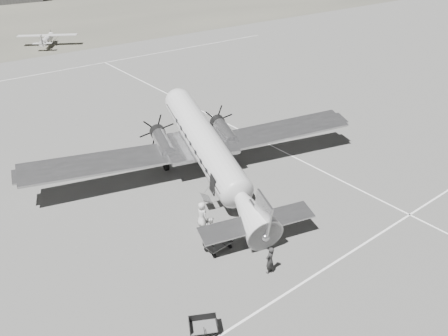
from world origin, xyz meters
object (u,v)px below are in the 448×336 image
passenger (202,214)px  baggage_cart_far (203,327)px  baggage_cart_near (218,244)px  ground_crew (270,260)px  light_plane_right (48,40)px  dc3_airliner (209,152)px  ramp_agent (211,229)px

passenger → baggage_cart_far: bearing=144.1°
baggage_cart_far → passenger: bearing=83.2°
baggage_cart_near → passenger: (0.78, 2.92, 0.44)m
baggage_cart_near → ground_crew: bearing=-76.1°
baggage_cart_near → baggage_cart_far: 6.90m
light_plane_right → ground_crew: bearing=-67.3°
baggage_cart_near → passenger: size_ratio=0.96×
dc3_airliner → ground_crew: bearing=-93.1°
light_plane_right → baggage_cart_far: light_plane_right is taller
ground_crew → baggage_cart_near: bearing=-82.6°
light_plane_right → baggage_cart_far: (-15.35, -70.13, -0.65)m
baggage_cart_near → ramp_agent: ramp_agent is taller
dc3_airliner → ground_crew: (-3.67, -11.31, -1.89)m
light_plane_right → passenger: 63.00m
baggage_cart_near → ramp_agent: (0.32, 1.20, 0.39)m
dc3_airliner → ground_crew: 12.04m
light_plane_right → ground_crew: light_plane_right is taller
baggage_cart_far → ground_crew: ground_crew is taller
baggage_cart_near → baggage_cart_far: (-4.78, -4.97, -0.08)m
light_plane_right → baggage_cart_near: bearing=-68.8°
passenger → light_plane_right: bearing=-9.7°
ground_crew → ramp_agent: bearing=-90.4°
baggage_cart_far → ground_crew: (6.01, 1.26, 0.52)m
ground_crew → ramp_agent: 4.99m
ground_crew → passenger: (-0.45, 6.64, -0.01)m
light_plane_right → ramp_agent: light_plane_right is taller
dc3_airliner → passenger: 6.51m
baggage_cart_far → ground_crew: 6.16m
dc3_airliner → baggage_cart_near: size_ratio=16.23×
ramp_agent → baggage_cart_far: bearing=155.7°
light_plane_right → dc3_airliner: bearing=-65.2°
ground_crew → passenger: size_ratio=1.01×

